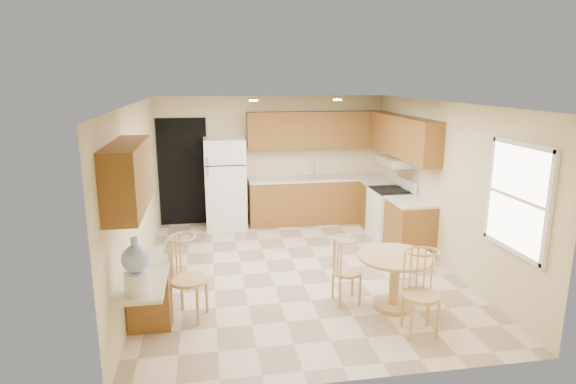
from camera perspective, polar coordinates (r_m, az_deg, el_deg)
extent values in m
plane|color=beige|center=(7.37, 1.07, -9.31)|extent=(5.50, 5.50, 0.00)
cube|color=white|center=(6.80, 1.16, 10.50)|extent=(4.50, 5.50, 0.02)
cube|color=beige|center=(9.64, -1.93, 3.89)|extent=(4.50, 0.02, 2.50)
cube|color=beige|center=(4.42, 7.81, -7.87)|extent=(4.50, 0.02, 2.50)
cube|color=beige|center=(6.93, -17.48, -0.52)|extent=(0.02, 5.50, 2.50)
cube|color=beige|center=(7.71, 17.77, 0.83)|extent=(0.02, 5.50, 2.50)
cube|color=black|center=(9.59, -12.33, 2.32)|extent=(0.90, 0.02, 2.10)
cube|color=brown|center=(9.68, 3.49, -1.03)|extent=(2.75, 0.60, 0.87)
cube|color=beige|center=(9.58, 3.53, 1.61)|extent=(2.75, 0.63, 0.04)
cube|color=brown|center=(9.43, 10.69, -1.63)|extent=(0.60, 0.59, 0.87)
cube|color=beige|center=(9.33, 10.81, 1.07)|extent=(0.63, 0.59, 0.04)
cube|color=brown|center=(8.14, 14.20, -4.24)|extent=(0.60, 0.80, 0.87)
cube|color=beige|center=(8.02, 14.39, -1.13)|extent=(0.63, 0.80, 0.04)
cube|color=brown|center=(9.56, 3.42, 7.42)|extent=(2.75, 0.33, 0.70)
cube|color=brown|center=(8.63, 13.42, 6.43)|extent=(0.33, 2.42, 0.70)
cube|color=brown|center=(5.24, -18.40, 1.75)|extent=(0.33, 1.40, 0.70)
cube|color=silver|center=(9.57, 3.38, 1.74)|extent=(0.78, 0.44, 0.01)
cube|color=silver|center=(8.63, 12.82, 3.57)|extent=(0.50, 0.76, 0.14)
cube|color=brown|center=(5.95, -16.10, -11.85)|extent=(0.48, 0.42, 0.72)
cube|color=beige|center=(5.45, -16.80, -9.82)|extent=(0.50, 1.20, 0.04)
cube|color=white|center=(6.11, 25.63, -0.65)|extent=(0.05, 1.00, 1.20)
cube|color=white|center=(6.00, 26.15, 5.09)|extent=(0.05, 1.10, 0.06)
cube|color=white|center=(6.27, 24.99, -6.16)|extent=(0.05, 1.10, 0.06)
cube|color=white|center=(5.70, 28.57, -1.93)|extent=(0.05, 0.06, 1.28)
cube|color=white|center=(6.53, 22.93, 0.45)|extent=(0.05, 0.06, 1.28)
cylinder|color=white|center=(7.92, -4.11, 10.77)|extent=(0.14, 0.14, 0.02)
cylinder|color=white|center=(8.18, 5.88, 10.82)|extent=(0.14, 0.14, 0.02)
cube|color=white|center=(9.29, -7.43, 1.02)|extent=(0.77, 0.71, 1.74)
cube|color=black|center=(8.86, -7.41, 3.10)|extent=(0.75, 0.01, 0.02)
cube|color=silver|center=(8.86, -9.48, 2.36)|extent=(0.03, 0.03, 0.18)
cube|color=silver|center=(8.83, -9.53, 3.66)|extent=(0.03, 0.03, 0.14)
cube|color=white|center=(8.81, 12.01, -2.66)|extent=(0.65, 0.76, 0.90)
cube|color=black|center=(8.70, 12.15, 0.22)|extent=(0.64, 0.75, 0.02)
cube|color=white|center=(8.78, 13.88, 0.89)|extent=(0.06, 0.76, 0.18)
cylinder|color=tan|center=(6.42, 12.35, -12.95)|extent=(0.51, 0.51, 0.05)
cylinder|color=tan|center=(6.29, 12.49, -10.40)|extent=(0.13, 0.13, 0.63)
cylinder|color=tan|center=(6.16, 12.65, -7.50)|extent=(0.94, 0.94, 0.04)
cylinder|color=tan|center=(6.31, 6.97, -9.43)|extent=(0.38, 0.38, 0.04)
cylinder|color=tan|center=(6.47, 5.40, -10.74)|extent=(0.03, 0.03, 0.41)
cylinder|color=tan|center=(6.55, 7.73, -10.52)|extent=(0.03, 0.03, 0.41)
cylinder|color=tan|center=(6.24, 6.05, -11.73)|extent=(0.03, 0.03, 0.41)
cylinder|color=tan|center=(6.31, 8.48, -11.50)|extent=(0.03, 0.03, 0.41)
cylinder|color=tan|center=(5.72, 15.49, -11.77)|extent=(0.43, 0.43, 0.04)
cylinder|color=tan|center=(5.89, 13.33, -13.37)|extent=(0.04, 0.04, 0.46)
cylinder|color=tan|center=(6.01, 16.08, -12.98)|extent=(0.04, 0.04, 0.46)
cylinder|color=tan|center=(5.64, 14.56, -14.70)|extent=(0.04, 0.04, 0.46)
cylinder|color=tan|center=(5.77, 17.42, -14.25)|extent=(0.04, 0.04, 0.46)
cylinder|color=tan|center=(5.97, -11.70, -10.21)|extent=(0.45, 0.45, 0.04)
cylinder|color=tan|center=(6.23, -13.05, -11.70)|extent=(0.04, 0.04, 0.48)
cylinder|color=tan|center=(6.21, -10.04, -11.61)|extent=(0.04, 0.04, 0.48)
cylinder|color=tan|center=(5.94, -13.22, -13.00)|extent=(0.04, 0.04, 0.48)
cylinder|color=tan|center=(5.92, -10.04, -12.91)|extent=(0.04, 0.04, 0.48)
cylinder|color=white|center=(5.05, -17.41, -10.17)|extent=(0.26, 0.26, 0.22)
sphere|color=#87A8D0|center=(4.96, -17.61, -7.55)|extent=(0.28, 0.28, 0.28)
cylinder|color=#87A8D0|center=(4.90, -17.76, -5.61)|extent=(0.07, 0.07, 0.08)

